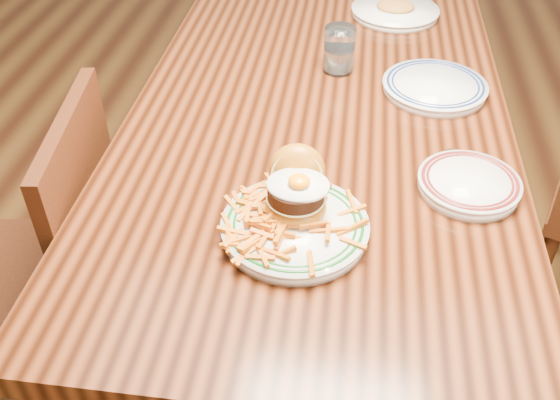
# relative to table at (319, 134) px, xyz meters

# --- Properties ---
(floor) EXTENTS (6.00, 6.00, 0.00)m
(floor) POSITION_rel_table_xyz_m (0.00, 0.00, -0.66)
(floor) COLOR black
(floor) RESTS_ON ground
(table) EXTENTS (0.85, 1.60, 0.75)m
(table) POSITION_rel_table_xyz_m (0.00, 0.00, 0.00)
(table) COLOR black
(table) RESTS_ON floor
(chair_left) EXTENTS (0.45, 0.45, 0.87)m
(chair_left) POSITION_rel_table_xyz_m (-0.58, -0.33, -0.20)
(chair_left) COLOR #401D0D
(chair_left) RESTS_ON floor
(main_plate) EXTENTS (0.26, 0.27, 0.13)m
(main_plate) POSITION_rel_table_xyz_m (-0.01, -0.44, 0.12)
(main_plate) COLOR silver
(main_plate) RESTS_ON table
(side_plate) EXTENTS (0.19, 0.20, 0.03)m
(side_plate) POSITION_rel_table_xyz_m (0.31, -0.29, 0.11)
(side_plate) COLOR silver
(side_plate) RESTS_ON table
(rear_plate) EXTENTS (0.24, 0.24, 0.03)m
(rear_plate) POSITION_rel_table_xyz_m (0.26, 0.08, 0.10)
(rear_plate) COLOR silver
(rear_plate) RESTS_ON table
(water_glass) EXTENTS (0.08, 0.08, 0.11)m
(water_glass) POSITION_rel_table_xyz_m (0.03, 0.16, 0.14)
(water_glass) COLOR white
(water_glass) RESTS_ON table
(far_plate) EXTENTS (0.25, 0.25, 0.05)m
(far_plate) POSITION_rel_table_xyz_m (0.17, 0.50, 0.10)
(far_plate) COLOR silver
(far_plate) RESTS_ON table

